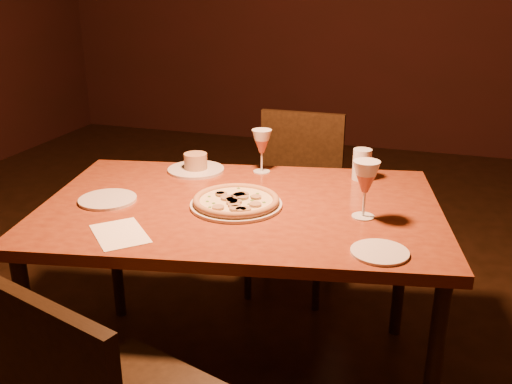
% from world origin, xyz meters
% --- Properties ---
extents(floor, '(7.00, 7.00, 0.00)m').
position_xyz_m(floor, '(0.00, 0.00, 0.00)').
color(floor, '#311C10').
rests_on(floor, ground).
extents(dining_table, '(1.59, 1.18, 0.77)m').
position_xyz_m(dining_table, '(0.06, -0.12, 0.70)').
color(dining_table, brown).
rests_on(dining_table, floor).
extents(chair_far, '(0.44, 0.44, 0.90)m').
position_xyz_m(chair_far, '(0.06, 0.73, 0.51)').
color(chair_far, black).
rests_on(chair_far, floor).
extents(pizza_plate, '(0.33, 0.33, 0.04)m').
position_xyz_m(pizza_plate, '(0.05, -0.14, 0.79)').
color(pizza_plate, silver).
rests_on(pizza_plate, dining_table).
extents(ramekin_saucer, '(0.24, 0.24, 0.08)m').
position_xyz_m(ramekin_saucer, '(-0.25, 0.19, 0.79)').
color(ramekin_saucer, silver).
rests_on(ramekin_saucer, dining_table).
extents(wine_glass_far, '(0.08, 0.08, 0.18)m').
position_xyz_m(wine_glass_far, '(0.02, 0.26, 0.86)').
color(wine_glass_far, '#A85946').
rests_on(wine_glass_far, dining_table).
extents(wine_glass_right, '(0.09, 0.09, 0.20)m').
position_xyz_m(wine_glass_right, '(0.50, -0.10, 0.87)').
color(wine_glass_right, '#A85946').
rests_on(wine_glass_right, dining_table).
extents(water_tumbler, '(0.08, 0.08, 0.13)m').
position_xyz_m(water_tumbler, '(0.44, 0.29, 0.83)').
color(water_tumbler, silver).
rests_on(water_tumbler, dining_table).
extents(side_plate_left, '(0.21, 0.21, 0.01)m').
position_xyz_m(side_plate_left, '(-0.42, -0.24, 0.78)').
color(side_plate_left, silver).
rests_on(side_plate_left, dining_table).
extents(side_plate_near, '(0.17, 0.17, 0.01)m').
position_xyz_m(side_plate_near, '(0.58, -0.37, 0.77)').
color(side_plate_near, silver).
rests_on(side_plate_near, dining_table).
extents(menu_card, '(0.26, 0.26, 0.00)m').
position_xyz_m(menu_card, '(-0.23, -0.48, 0.77)').
color(menu_card, white).
rests_on(menu_card, dining_table).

